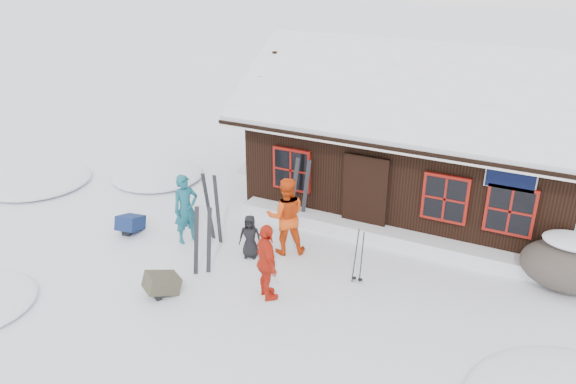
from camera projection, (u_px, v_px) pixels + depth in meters
name	position (u px, v px, depth m)	size (l,w,h in m)	color
ground	(287.00, 271.00, 12.45)	(120.00, 120.00, 0.00)	white
mountain_hut	(419.00, 147.00, 15.25)	(8.90, 6.09, 4.42)	black
snow_drift	(384.00, 235.00, 13.60)	(7.60, 0.60, 0.35)	white
snow_mounds	(385.00, 250.00, 13.29)	(20.60, 13.20, 0.48)	white
skier_teal	(186.00, 209.00, 13.36)	(0.63, 0.41, 1.72)	#165A6B
skier_orange_left	(286.00, 216.00, 12.85)	(0.91, 0.71, 1.87)	#E0460F
skier_orange_right	(267.00, 263.00, 11.19)	(0.97, 0.40, 1.66)	red
skier_crouched	(250.00, 237.00, 12.81)	(0.51, 0.33, 1.05)	black
boulder	(567.00, 264.00, 11.64)	(1.87, 1.41, 1.10)	#544A43
ski_pair_left	(203.00, 242.00, 12.06)	(0.44, 0.27, 1.66)	black
ski_pair_mid	(213.00, 209.00, 13.43)	(0.55, 0.15, 1.76)	black
ski_pair_right	(300.00, 192.00, 14.20)	(0.60, 0.22, 1.85)	black
ski_poles	(358.00, 257.00, 11.79)	(0.23, 0.11, 1.30)	black
backpack_blue	(131.00, 226.00, 14.03)	(0.49, 0.65, 0.36)	navy
backpack_olive	(162.00, 287.00, 11.56)	(0.49, 0.65, 0.36)	#423E2F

